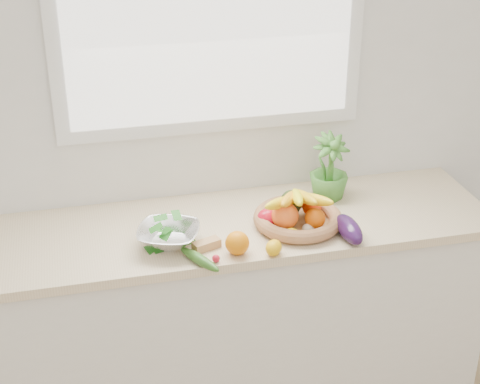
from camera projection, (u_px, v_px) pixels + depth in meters
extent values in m
cube|color=white|center=(211.00, 97.00, 3.10)|extent=(4.50, 0.02, 2.70)
cube|color=silver|center=(228.00, 316.00, 3.25)|extent=(2.20, 0.58, 0.86)
cube|color=beige|center=(227.00, 228.00, 3.05)|extent=(2.24, 0.62, 0.04)
cube|color=white|center=(210.00, 2.00, 2.90)|extent=(1.30, 0.03, 1.10)
cube|color=white|center=(211.00, 3.00, 2.89)|extent=(1.18, 0.01, 0.98)
sphere|color=orange|center=(237.00, 243.00, 2.81)|extent=(0.10, 0.10, 0.09)
ellipsoid|color=yellow|center=(292.00, 235.00, 2.90)|extent=(0.09, 0.09, 0.06)
ellipsoid|color=#F2B00D|center=(274.00, 248.00, 2.81)|extent=(0.09, 0.10, 0.06)
ellipsoid|color=#F9FC0D|center=(348.00, 226.00, 2.95)|extent=(0.10, 0.11, 0.07)
sphere|color=red|center=(267.00, 219.00, 2.99)|extent=(0.10, 0.10, 0.08)
cube|color=tan|center=(206.00, 245.00, 2.86)|extent=(0.12, 0.08, 0.03)
ellipsoid|color=beige|center=(268.00, 225.00, 2.99)|extent=(0.06, 0.06, 0.04)
ellipsoid|color=white|center=(323.00, 208.00, 3.11)|extent=(0.07, 0.07, 0.05)
ellipsoid|color=silver|center=(308.00, 229.00, 2.96)|extent=(0.06, 0.06, 0.04)
ellipsoid|color=#2B103D|center=(349.00, 229.00, 2.91)|extent=(0.08, 0.21, 0.08)
ellipsoid|color=#275218|center=(200.00, 259.00, 2.75)|extent=(0.14, 0.21, 0.04)
sphere|color=red|center=(216.00, 258.00, 2.77)|extent=(0.04, 0.04, 0.03)
imported|color=#488D33|center=(329.00, 169.00, 3.20)|extent=(0.22, 0.22, 0.31)
cylinder|color=#A67A49|center=(298.00, 224.00, 3.03)|extent=(0.37, 0.37, 0.01)
torus|color=#A9774B|center=(298.00, 218.00, 3.02)|extent=(0.44, 0.44, 0.06)
sphere|color=orange|center=(285.00, 216.00, 2.96)|extent=(0.13, 0.13, 0.11)
sphere|color=#E45B07|center=(315.00, 218.00, 2.97)|extent=(0.10, 0.10, 0.08)
sphere|color=#FF3E08|center=(312.00, 207.00, 3.06)|extent=(0.10, 0.10, 0.08)
ellipsoid|color=#1E3116|center=(291.00, 203.00, 3.06)|extent=(0.11, 0.11, 0.11)
ellipsoid|color=yellow|center=(282.00, 203.00, 2.95)|extent=(0.22, 0.19, 0.11)
ellipsoid|color=#FFA915|center=(289.00, 199.00, 2.96)|extent=(0.16, 0.23, 0.11)
ellipsoid|color=#FAF214|center=(297.00, 197.00, 2.96)|extent=(0.09, 0.25, 0.11)
ellipsoid|color=gold|center=(304.00, 197.00, 2.97)|extent=(0.07, 0.25, 0.11)
ellipsoid|color=yellow|center=(312.00, 199.00, 2.98)|extent=(0.15, 0.24, 0.11)
cylinder|color=white|center=(169.00, 244.00, 2.88)|extent=(0.12, 0.12, 0.02)
imported|color=white|center=(169.00, 235.00, 2.86)|extent=(0.31, 0.31, 0.06)
ellipsoid|color=#30701C|center=(168.00, 226.00, 2.84)|extent=(0.23, 0.23, 0.07)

